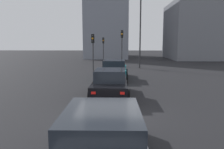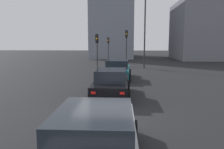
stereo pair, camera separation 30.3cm
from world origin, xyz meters
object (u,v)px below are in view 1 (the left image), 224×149
Objects in this scene: street_lamp_kerbside at (140,24)px; car_silver_third at (103,141)px; car_teal_lead at (114,70)px; car_black_second at (110,83)px; traffic_light_near_left at (93,44)px; traffic_light_near_right at (122,41)px; traffic_light_far_left at (103,44)px.

car_silver_third is at bearing 172.35° from street_lamp_kerbside.
car_teal_lead reaches higher than car_black_second.
traffic_light_near_right reaches higher than traffic_light_near_left.
car_black_second is 0.53× the size of street_lamp_kerbside.
car_teal_lead reaches higher than car_silver_third.
traffic_light_near_right is at bearing -2.59° from car_black_second.
street_lamp_kerbside is at bearing -11.20° from car_black_second.
traffic_light_far_left is 10.01m from street_lamp_kerbside.
traffic_light_near_right is (22.14, -0.75, 2.42)m from car_silver_third.
street_lamp_kerbside reaches higher than car_teal_lead.
traffic_light_near_left is (17.98, 2.27, 1.99)m from car_silver_third.
street_lamp_kerbside is at bearing 126.69° from traffic_light_near_left.
traffic_light_far_left is (11.26, -0.29, -0.03)m from traffic_light_near_left.
street_lamp_kerbside reaches higher than traffic_light_near_right.
car_silver_third is 18.23m from traffic_light_near_left.
traffic_light_near_left is at bearing 118.48° from street_lamp_kerbside.
traffic_light_far_left is at bearing -173.30° from traffic_light_near_left.
street_lamp_kerbside reaches higher than car_silver_third.
traffic_light_far_left is at bearing 3.16° from car_silver_third.
traffic_light_near_right is (4.16, -3.02, 0.42)m from traffic_light_near_left.
car_black_second is at bearing 168.23° from street_lamp_kerbside.
car_silver_third is at bearing 2.85° from traffic_light_near_right.
street_lamp_kerbside is (20.72, -2.78, 4.20)m from car_silver_third.
car_teal_lead is 1.08× the size of car_black_second.
traffic_light_near_left is 0.44× the size of street_lamp_kerbside.
car_silver_third is 0.56× the size of street_lamp_kerbside.
car_teal_lead is 5.99m from car_black_second.
traffic_light_near_left reaches higher than car_silver_third.
car_silver_third is at bearing 15.40° from traffic_light_near_left.
car_black_second is 15.42m from traffic_light_near_right.
car_black_second is 14.70m from street_lamp_kerbside.
traffic_light_near_left is 6.16m from street_lamp_kerbside.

